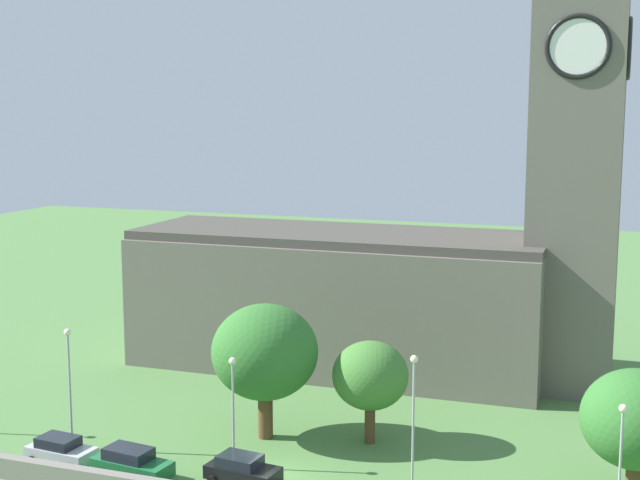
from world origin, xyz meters
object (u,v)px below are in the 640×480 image
object	(u,v)px
streetlamp_east_end	(621,444)
tree_riverside_east	(265,352)
car_green	(131,463)
tree_riverside_west	(637,419)
streetlamp_east_mid	(413,403)
church	(394,264)
car_silver	(61,450)
streetlamp_west_mid	(69,371)
tree_churchyard	(370,376)
car_black	(242,470)
streetlamp_central	(233,394)

from	to	relation	value
streetlamp_east_end	tree_riverside_east	bearing A→B (deg)	166.51
car_green	tree_riverside_west	world-z (taller)	tree_riverside_west
streetlamp_east_mid	tree_riverside_east	world-z (taller)	tree_riverside_east
church	tree_riverside_west	distance (m)	26.51
car_silver	car_green	bearing A→B (deg)	-5.08
streetlamp_west_mid	tree_riverside_west	bearing A→B (deg)	8.53
church	streetlamp_east_mid	world-z (taller)	church
car_silver	tree_churchyard	size ratio (longest dim) A/B	0.65
streetlamp_west_mid	streetlamp_east_end	bearing A→B (deg)	1.37
church	tree_churchyard	size ratio (longest dim) A/B	5.85
car_black	streetlamp_central	world-z (taller)	streetlamp_central
car_silver	tree_riverside_east	world-z (taller)	tree_riverside_east
tree_riverside_west	tree_churchyard	bearing A→B (deg)	171.29
church	tree_riverside_east	bearing A→B (deg)	-102.61
tree_riverside_east	car_black	bearing A→B (deg)	-77.26
car_green	car_black	world-z (taller)	car_green
car_green	streetlamp_central	xyz separation A→B (m)	(4.89, 3.44, 3.61)
car_silver	car_green	size ratio (longest dim) A/B	0.87
streetlamp_west_mid	tree_riverside_east	distance (m)	12.16
streetlamp_west_mid	tree_riverside_west	size ratio (longest dim) A/B	1.10
car_silver	tree_churchyard	distance (m)	19.38
church	car_silver	distance (m)	29.95
car_silver	streetlamp_east_mid	distance (m)	21.51
car_green	streetlamp_east_mid	world-z (taller)	streetlamp_east_mid
car_black	tree_riverside_west	bearing A→B (deg)	16.15
car_silver	streetlamp_west_mid	size ratio (longest dim) A/B	0.56
tree_riverside_east	car_green	bearing A→B (deg)	-118.71
church	car_green	world-z (taller)	church
car_green	streetlamp_central	bearing A→B (deg)	35.14
car_silver	car_black	xyz separation A→B (m)	(11.47, 1.05, 0.00)
streetlamp_east_mid	tree_riverside_east	xyz separation A→B (m)	(-10.95, 4.87, 0.52)
car_black	tree_churchyard	size ratio (longest dim) A/B	0.66
streetlamp_west_mid	streetlamp_east_mid	distance (m)	21.54
car_silver	car_green	xyz separation A→B (m)	(5.15, -0.46, 0.08)
car_black	tree_churchyard	bearing A→B (deg)	59.42
car_silver	streetlamp_east_end	xyz separation A→B (m)	(31.68, 2.92, 3.53)
tree_churchyard	tree_riverside_east	bearing A→B (deg)	-168.14
church	tree_riverside_east	world-z (taller)	church
church	streetlamp_central	size ratio (longest dim) A/B	5.73
streetlamp_central	streetlamp_west_mid	bearing A→B (deg)	-175.52
car_green	car_black	distance (m)	6.50
church	streetlamp_east_mid	distance (m)	23.52
car_silver	streetlamp_central	xyz separation A→B (m)	(10.04, 2.98, 3.69)
car_silver	streetlamp_east_end	world-z (taller)	streetlamp_east_end
streetlamp_east_end	tree_churchyard	distance (m)	16.57
car_silver	streetlamp_west_mid	bearing A→B (deg)	108.00
streetlamp_central	streetlamp_east_end	distance (m)	21.64
car_silver	streetlamp_east_mid	xyz separation A→B (m)	(20.81, 3.28, 4.32)
streetlamp_central	tree_riverside_east	size ratio (longest dim) A/B	0.77
car_silver	streetlamp_east_mid	size ratio (longest dim) A/B	0.55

